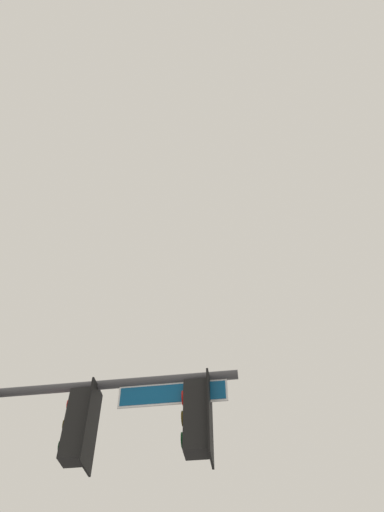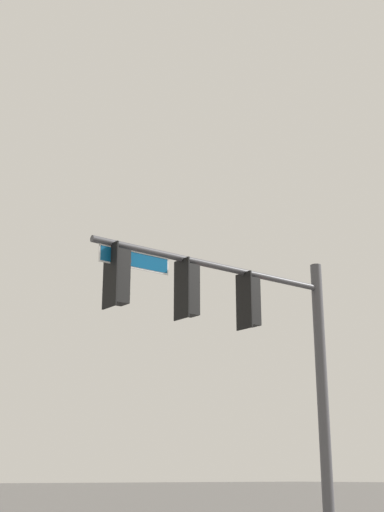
{
  "view_description": "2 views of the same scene",
  "coord_description": "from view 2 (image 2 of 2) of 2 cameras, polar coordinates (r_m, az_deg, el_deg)",
  "views": [
    {
      "loc": [
        -1.1,
        -12.98,
        1.84
      ],
      "look_at": [
        -1.9,
        -7.42,
        7.94
      ],
      "focal_mm": 35.0,
      "sensor_mm": 36.0,
      "label": 1
    },
    {
      "loc": [
        5.03,
        5.27,
        1.74
      ],
      "look_at": [
        -5.24,
        -8.43,
        7.06
      ],
      "focal_mm": 50.0,
      "sensor_mm": 36.0,
      "label": 2
    }
  ],
  "objects": [
    {
      "name": "signal_pole_near",
      "position": [
        16.08,
        4.92,
        -6.67
      ],
      "size": [
        6.49,
        0.55,
        6.8
      ],
      "color": "#47474C",
      "rests_on": "ground_plane"
    }
  ]
}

